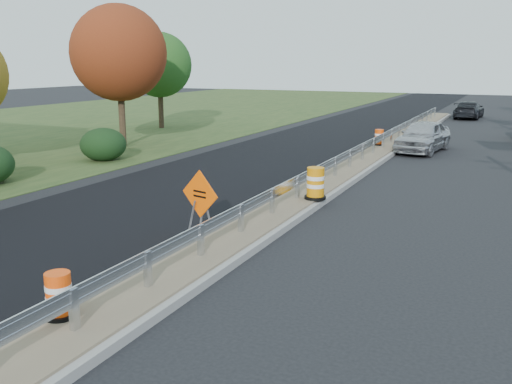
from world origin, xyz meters
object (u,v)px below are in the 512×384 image
at_px(barrel_median_far, 379,138).
at_px(car_silver, 423,136).
at_px(barrel_median_mid, 315,184).
at_px(caution_sign, 201,219).
at_px(barrel_median_near, 59,296).
at_px(car_dark_far, 469,110).

xyz_separation_m(barrel_median_far, car_silver, (2.16, 0.21, 0.17)).
xyz_separation_m(barrel_median_mid, barrel_median_far, (-0.91, 12.55, -0.09)).
bearing_deg(caution_sign, barrel_median_far, 102.06).
distance_m(barrel_median_far, car_silver, 2.18).
relative_size(caution_sign, car_silver, 0.37).
bearing_deg(barrel_median_mid, barrel_median_far, 94.16).
relative_size(barrel_median_far, car_silver, 0.18).
relative_size(barrel_median_near, barrel_median_far, 0.97).
relative_size(barrel_median_far, car_dark_far, 0.17).
bearing_deg(barrel_median_mid, car_silver, 84.41).
xyz_separation_m(barrel_median_near, barrel_median_mid, (1.10, 9.89, 0.10)).
bearing_deg(car_silver, car_dark_far, 96.17).
height_order(barrel_median_mid, car_dark_far, car_dark_far).
xyz_separation_m(barrel_median_near, car_dark_far, (2.86, 41.82, 0.08)).
bearing_deg(barrel_median_far, car_dark_far, 82.15).
bearing_deg(car_silver, barrel_median_near, -88.24).
bearing_deg(barrel_median_far, barrel_median_mid, -85.84).
height_order(barrel_median_far, car_silver, car_silver).
distance_m(barrel_median_near, barrel_median_mid, 9.95).
bearing_deg(car_silver, barrel_median_far, -166.84).
bearing_deg(car_dark_far, caution_sign, 86.94).
relative_size(barrel_median_mid, car_dark_far, 0.21).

